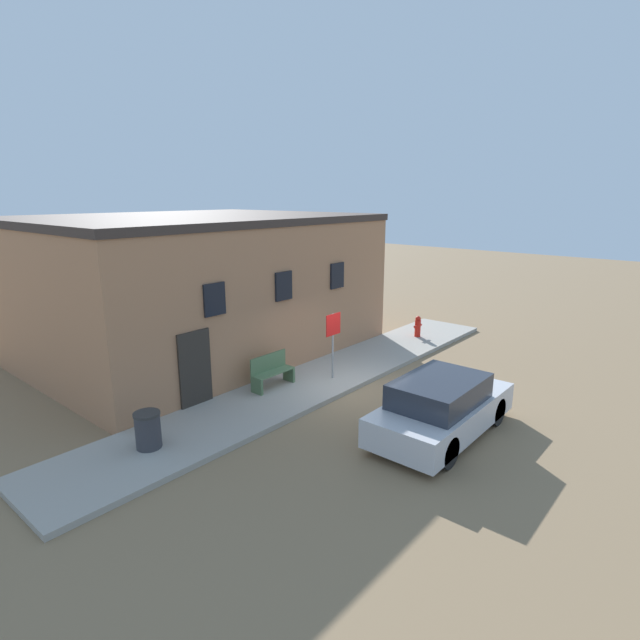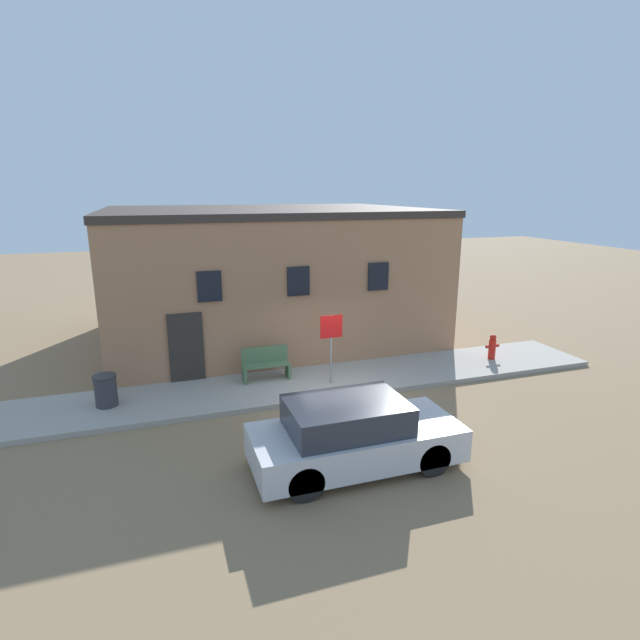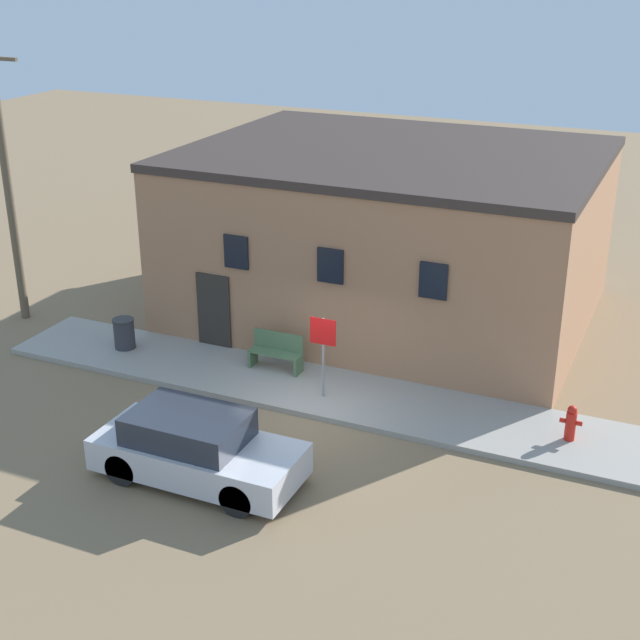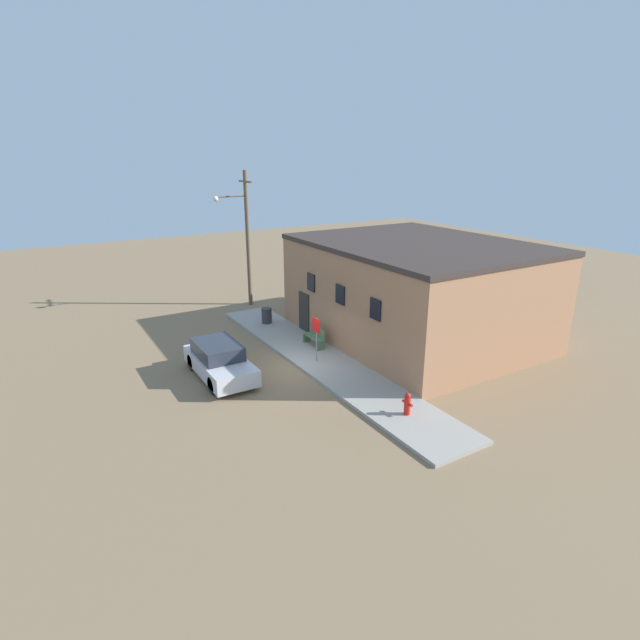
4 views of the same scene
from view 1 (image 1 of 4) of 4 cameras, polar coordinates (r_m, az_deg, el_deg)
The scene contains 8 objects.
ground_plane at distance 15.13m, azimuth 4.05°, elevation -8.06°, with size 80.00×80.00×0.00m, color #846B4C.
sidewalk at distance 15.84m, azimuth 0.28°, elevation -6.70°, with size 17.67×2.57×0.14m.
brick_building at distance 19.14m, azimuth -14.08°, elevation 4.06°, with size 11.60×9.26×4.99m.
fire_hydrant at distance 20.42m, azimuth 11.11°, elevation -0.71°, with size 0.49×0.23×0.85m.
stop_sign at distance 15.25m, azimuth 1.50°, elevation -1.55°, with size 0.67×0.06×2.06m.
bench at distance 14.92m, azimuth -5.54°, elevation -5.91°, with size 1.41×0.44×0.99m.
trash_bin at distance 12.12m, azimuth -19.06°, elevation -11.79°, with size 0.59×0.59×0.84m.
parked_car at distance 12.58m, azimuth 13.72°, elevation -9.66°, with size 4.37×1.86×1.49m.
Camera 1 is at (-11.34, -8.22, 5.71)m, focal length 28.00 mm.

